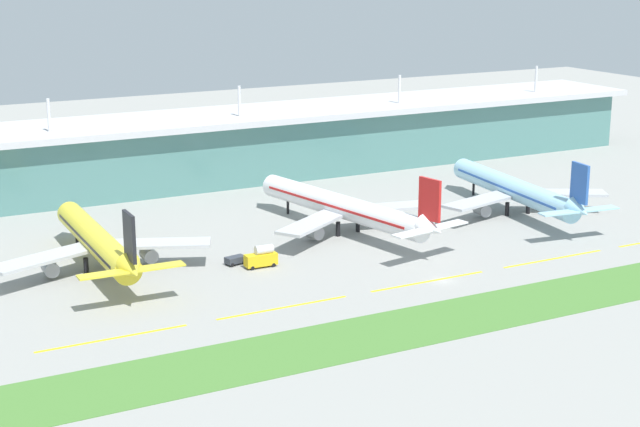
{
  "coord_description": "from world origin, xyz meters",
  "views": [
    {
      "loc": [
        -116.68,
        -164.01,
        67.15
      ],
      "look_at": [
        -9.12,
        38.0,
        7.0
      ],
      "focal_mm": 55.94,
      "sensor_mm": 36.0,
      "label": 1
    }
  ],
  "objects_px": {
    "airliner_near": "(98,242)",
    "pushback_tug": "(235,260)",
    "airliner_middle": "(344,207)",
    "airliner_far": "(516,190)",
    "fuel_truck": "(262,257)",
    "baggage_cart": "(267,257)"
  },
  "relations": [
    {
      "from": "airliner_near",
      "to": "airliner_middle",
      "type": "bearing_deg",
      "value": 0.87
    },
    {
      "from": "airliner_near",
      "to": "airliner_middle",
      "type": "xyz_separation_m",
      "value": [
        61.84,
        0.94,
        0.01
      ]
    },
    {
      "from": "airliner_middle",
      "to": "baggage_cart",
      "type": "xyz_separation_m",
      "value": [
        -26.99,
        -12.92,
        -5.19
      ]
    },
    {
      "from": "airliner_near",
      "to": "fuel_truck",
      "type": "height_order",
      "value": "airliner_near"
    },
    {
      "from": "airliner_near",
      "to": "fuel_truck",
      "type": "distance_m",
      "value": 35.63
    },
    {
      "from": "airliner_middle",
      "to": "pushback_tug",
      "type": "distance_m",
      "value": 36.3
    },
    {
      "from": "pushback_tug",
      "to": "baggage_cart",
      "type": "height_order",
      "value": "baggage_cart"
    },
    {
      "from": "airliner_far",
      "to": "airliner_near",
      "type": "bearing_deg",
      "value": 177.98
    },
    {
      "from": "airliner_far",
      "to": "baggage_cart",
      "type": "xyz_separation_m",
      "value": [
        -76.16,
        -8.06,
        -5.19
      ]
    },
    {
      "from": "airliner_middle",
      "to": "fuel_truck",
      "type": "bearing_deg",
      "value": -152.15
    },
    {
      "from": "airliner_middle",
      "to": "airliner_far",
      "type": "bearing_deg",
      "value": -5.64
    },
    {
      "from": "fuel_truck",
      "to": "airliner_near",
      "type": "bearing_deg",
      "value": 155.41
    },
    {
      "from": "airliner_far",
      "to": "fuel_truck",
      "type": "xyz_separation_m",
      "value": [
        -78.83,
        -10.81,
        -4.19
      ]
    },
    {
      "from": "airliner_far",
      "to": "baggage_cart",
      "type": "bearing_deg",
      "value": -173.96
    },
    {
      "from": "airliner_far",
      "to": "fuel_truck",
      "type": "relative_size",
      "value": 8.92
    },
    {
      "from": "airliner_near",
      "to": "pushback_tug",
      "type": "height_order",
      "value": "airliner_near"
    },
    {
      "from": "pushback_tug",
      "to": "baggage_cart",
      "type": "bearing_deg",
      "value": -12.93
    },
    {
      "from": "baggage_cart",
      "to": "pushback_tug",
      "type": "bearing_deg",
      "value": 167.07
    },
    {
      "from": "fuel_truck",
      "to": "baggage_cart",
      "type": "height_order",
      "value": "fuel_truck"
    },
    {
      "from": "airliner_far",
      "to": "fuel_truck",
      "type": "bearing_deg",
      "value": -172.19
    },
    {
      "from": "airliner_middle",
      "to": "baggage_cart",
      "type": "relative_size",
      "value": 16.91
    },
    {
      "from": "pushback_tug",
      "to": "baggage_cart",
      "type": "relative_size",
      "value": 1.19
    }
  ]
}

